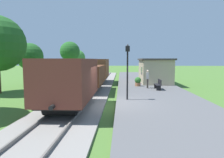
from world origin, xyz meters
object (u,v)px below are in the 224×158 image
object	(u,v)px
bench_near_hut	(158,84)
potted_planter	(138,81)
lamp_post_near	(127,61)
tree_field_left	(70,52)
station_hut	(155,70)
tree_trackside_far	(30,56)
tree_field_distant	(77,58)
freight_train	(89,74)
person_waiting	(148,78)

from	to	relation	value
bench_near_hut	potted_planter	size ratio (longest dim) A/B	1.64
lamp_post_near	tree_field_left	distance (m)	19.25
station_hut	tree_trackside_far	size ratio (longest dim) A/B	1.20
lamp_post_near	tree_field_distant	size ratio (longest dim) A/B	0.77
station_hut	tree_field_distant	size ratio (longest dim) A/B	1.20
bench_near_hut	freight_train	bearing A→B (deg)	-178.16
station_hut	person_waiting	bearing A→B (deg)	-107.11
person_waiting	tree_trackside_far	bearing A→B (deg)	-10.98
freight_train	bench_near_hut	xyz separation A→B (m)	(6.23, 0.20, -0.88)
bench_near_hut	potted_planter	world-z (taller)	potted_planter
bench_near_hut	potted_planter	xyz separation A→B (m)	(-1.63, 2.22, 0.00)
lamp_post_near	tree_field_left	xyz separation A→B (m)	(-8.29, 17.32, 1.32)
tree_field_left	tree_field_distant	distance (m)	8.66
tree_field_left	tree_trackside_far	bearing A→B (deg)	-108.83
freight_train	station_hut	distance (m)	8.85
station_hut	person_waiting	xyz separation A→B (m)	(-1.41, -4.57, -0.47)
station_hut	bench_near_hut	world-z (taller)	station_hut
freight_train	bench_near_hut	size ratio (longest dim) A/B	12.93
tree_field_left	station_hut	bearing A→B (deg)	-31.59
station_hut	bench_near_hut	xyz separation A→B (m)	(-0.57, -5.46, -0.93)
tree_trackside_far	tree_field_distant	distance (m)	16.55
freight_train	lamp_post_near	world-z (taller)	lamp_post_near
person_waiting	tree_field_left	world-z (taller)	tree_field_left
freight_train	tree_field_distant	world-z (taller)	tree_field_distant
tree_field_left	tree_field_distant	xyz separation A→B (m)	(-0.77, 8.59, -0.87)
potted_planter	tree_field_left	xyz separation A→B (m)	(-9.57, 10.49, 3.40)
lamp_post_near	tree_field_distant	xyz separation A→B (m)	(-9.06, 25.91, 0.45)
person_waiting	freight_train	bearing A→B (deg)	17.34
lamp_post_near	potted_planter	bearing A→B (deg)	79.42
potted_planter	tree_field_left	bearing A→B (deg)	132.38
freight_train	tree_field_left	bearing A→B (deg)	111.06
potted_planter	lamp_post_near	bearing A→B (deg)	-100.58
station_hut	person_waiting	size ratio (longest dim) A/B	3.39
freight_train	tree_trackside_far	distance (m)	9.31
freight_train	tree_field_left	xyz separation A→B (m)	(-4.97, 12.90, 2.52)
station_hut	bench_near_hut	size ratio (longest dim) A/B	3.87
tree_field_distant	tree_field_left	bearing A→B (deg)	-84.85
person_waiting	lamp_post_near	world-z (taller)	lamp_post_near
freight_train	tree_field_distant	xyz separation A→B (m)	(-5.74, 21.49, 1.66)
bench_near_hut	tree_field_distant	xyz separation A→B (m)	(-11.97, 21.29, 2.53)
lamp_post_near	station_hut	bearing A→B (deg)	70.98
tree_field_distant	potted_planter	bearing A→B (deg)	-61.53
potted_planter	person_waiting	bearing A→B (deg)	-58.98
person_waiting	bench_near_hut	bearing A→B (deg)	138.98
tree_trackside_far	tree_field_distant	xyz separation A→B (m)	(1.91, 16.44, -0.02)
bench_near_hut	lamp_post_near	xyz separation A→B (m)	(-2.91, -4.62, 2.08)
potted_planter	freight_train	bearing A→B (deg)	-152.30
bench_near_hut	station_hut	bearing A→B (deg)	84.08
freight_train	potted_planter	size ratio (longest dim) A/B	21.18
freight_train	tree_field_distant	distance (m)	22.30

